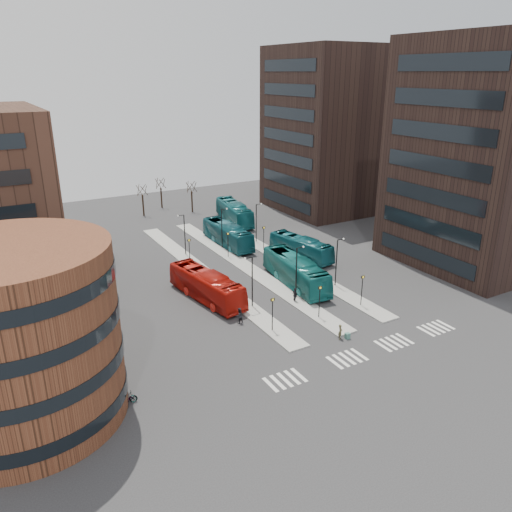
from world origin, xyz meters
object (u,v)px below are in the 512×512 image
teal_bus_a (296,271)px  suitcase (347,336)px  teal_bus_b (228,234)px  bicycle_mid (126,397)px  teal_bus_d (234,212)px  commuter_c (300,291)px  bicycle_far (120,386)px  commuter_a (239,316)px  traveller (340,332)px  bicycle_near (128,400)px  commuter_b (295,295)px  red_bus (207,286)px  teal_bus_c (301,247)px

teal_bus_a → suitcase: bearing=-96.7°
teal_bus_b → bicycle_mid: (-25.08, -31.37, -1.20)m
teal_bus_d → bicycle_mid: teal_bus_d is taller
commuter_c → bicycle_far: 25.34m
suitcase → commuter_a: size_ratio=0.35×
traveller → bicycle_mid: 21.74m
teal_bus_a → bicycle_mid: 28.84m
bicycle_mid → bicycle_far: (0.00, 1.92, -0.10)m
suitcase → bicycle_mid: (-22.43, 0.78, 0.22)m
bicycle_near → bicycle_far: 2.23m
teal_bus_a → bicycle_far: (-25.57, -11.36, -1.39)m
commuter_b → suitcase: bearing=-174.6°
commuter_a → bicycle_mid: 16.41m
traveller → commuter_a: commuter_a is taller
commuter_b → commuter_c: commuter_b is taller
commuter_c → bicycle_mid: bearing=-34.0°
red_bus → teal_bus_c: size_ratio=1.13×
suitcase → red_bus: 17.87m
traveller → commuter_a: bearing=93.8°
teal_bus_d → commuter_a: size_ratio=7.43×
commuter_c → bicycle_far: size_ratio=0.89×
teal_bus_b → commuter_c: teal_bus_b is taller
teal_bus_d → traveller: bearing=-94.1°
red_bus → commuter_a: 7.30m
traveller → commuter_c: 10.70m
commuter_b → bicycle_mid: bearing=117.9°
teal_bus_b → teal_bus_d: (6.77, 10.78, 0.09)m
teal_bus_a → commuter_b: 5.34m
teal_bus_a → traveller: (-3.83, -13.74, -1.02)m
suitcase → teal_bus_d: bearing=78.9°
teal_bus_b → teal_bus_d: 12.73m
teal_bus_a → teal_bus_c: (6.25, 7.86, -0.28)m
bicycle_near → bicycle_far: (0.00, 2.23, -0.00)m
teal_bus_d → commuter_b: bearing=-96.3°
teal_bus_c → bicycle_far: (-31.82, -19.22, -1.11)m
teal_bus_a → commuter_a: teal_bus_a is taller
bicycle_near → commuter_c: bearing=-80.0°
teal_bus_c → commuter_a: 21.95m
teal_bus_c → bicycle_near: size_ratio=6.73×
commuter_a → bicycle_far: 15.61m
commuter_c → teal_bus_d: bearing=-160.3°
commuter_a → teal_bus_d: bearing=-124.1°
suitcase → bicycle_near: 22.44m
commuter_c → bicycle_mid: commuter_c is taller
red_bus → traveller: 17.23m
red_bus → bicycle_far: bearing=-146.1°
teal_bus_b → teal_bus_c: 12.25m
red_bus → commuter_b: red_bus is taller
teal_bus_b → teal_bus_c: teal_bus_b is taller
commuter_a → bicycle_near: bearing=21.4°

